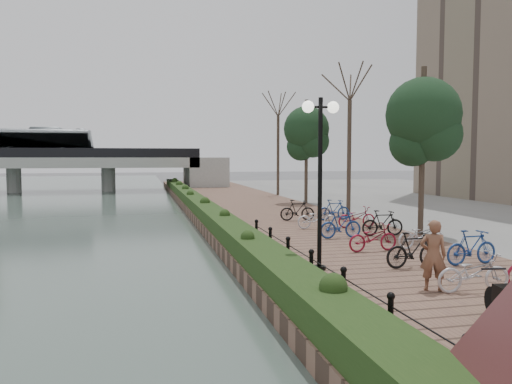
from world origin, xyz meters
name	(u,v)px	position (x,y,z in m)	size (l,w,h in m)	color
ground	(292,352)	(0.00, 0.00, 0.00)	(220.00, 220.00, 0.00)	#59595B
promenade	(268,218)	(4.00, 17.50, 0.25)	(8.00, 75.00, 0.50)	brown
hedge	(200,205)	(0.60, 20.00, 0.80)	(1.10, 56.00, 0.60)	#1C3513
chain_fence	(326,276)	(1.40, 2.00, 0.85)	(0.10, 14.10, 0.70)	black
lamppost	(320,145)	(2.02, 4.13, 3.84)	(1.02, 0.32, 4.61)	black
motorcycle	(512,301)	(3.78, -0.97, 0.98)	(0.48, 1.52, 0.95)	black
pedestrian	(433,255)	(3.80, 1.54, 1.31)	(0.59, 0.39, 1.62)	brown
bicycle_parking	(379,230)	(5.50, 7.52, 0.97)	(2.40, 14.69, 1.00)	silver
street_trees	(378,154)	(8.00, 12.68, 3.69)	(3.20, 37.12, 6.80)	#362C20
bridge	(18,159)	(-14.55, 45.00, 3.37)	(36.00, 10.77, 6.50)	gray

